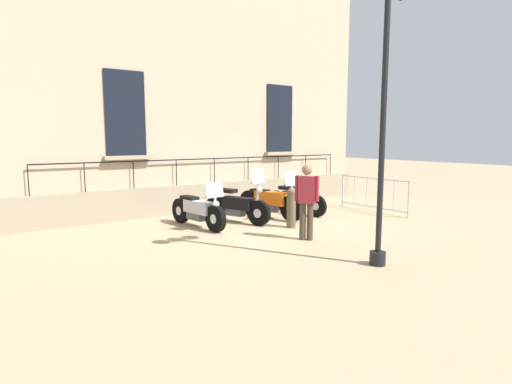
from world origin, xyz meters
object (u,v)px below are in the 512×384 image
Objects in this scene: motorcycle_maroon at (296,200)px; lamppost at (386,56)px; motorcycle_silver at (198,211)px; motorcycle_orange at (270,201)px; crowd_barrier at (373,193)px; pedestrian_standing at (307,198)px; bollard at (291,208)px; motorcycle_black at (237,206)px.

lamppost is (4.61, -2.12, 3.16)m from motorcycle_maroon.
motorcycle_maroon is (0.02, 3.24, -0.00)m from motorcycle_silver.
crowd_barrier is at bearing 72.26° from motorcycle_orange.
motorcycle_maroon is 5.97m from lamppost.
motorcycle_silver is at bearing -152.52° from pedestrian_standing.
motorcycle_silver is at bearing -126.78° from bollard.
bollard is at bearing 29.65° from motorcycle_black.
pedestrian_standing is (1.15, -0.55, 0.44)m from bollard.
motorcycle_orange is 2.25× the size of bollard.
motorcycle_black is at bearing -88.00° from motorcycle_maroon.
pedestrian_standing reaches higher than crowd_barrier.
pedestrian_standing is at bearing -70.84° from crowd_barrier.
crowd_barrier is (1.01, 3.16, 0.09)m from motorcycle_orange.
motorcycle_black is 0.94× the size of motorcycle_maroon.
lamppost reaches higher than motorcycle_maroon.
motorcycle_black reaches higher than motorcycle_silver.
motorcycle_orange is 1.06m from motorcycle_maroon.
motorcycle_black is 0.81× the size of crowd_barrier.
motorcycle_maroon is 2.16× the size of bollard.
motorcycle_silver is 1.30× the size of pedestrian_standing.
motorcycle_maroon is at bearing 135.42° from bollard.
motorcycle_maroon is (-0.12, 1.05, -0.06)m from motorcycle_orange.
motorcycle_silver is at bearing -166.31° from lamppost.
crowd_barrier is 4.28m from pedestrian_standing.
crowd_barrier is 1.51× the size of pedestrian_standing.
motorcycle_orange is 0.46× the size of lamppost.
motorcycle_black reaches higher than motorcycle_orange.
motorcycle_orange is (0.05, 1.06, 0.03)m from motorcycle_black.
motorcycle_black is 1.06m from motorcycle_orange.
motorcycle_black is 2.11m from motorcycle_maroon.
lamppost reaches higher than motorcycle_silver.
lamppost is 6.24m from crowd_barrier.
motorcycle_black is (0.09, 1.13, 0.03)m from motorcycle_silver.
lamppost is (4.62, 1.13, 3.16)m from motorcycle_silver.
pedestrian_standing is at bearing 27.48° from motorcycle_silver.
motorcycle_silver is 1.01× the size of motorcycle_maroon.
lamppost reaches higher than motorcycle_black.
lamppost is 4.52m from bollard.
motorcycle_maroon is 3.22m from pedestrian_standing.
motorcycle_black is at bearing -92.57° from motorcycle_orange.
lamppost reaches higher than bollard.
motorcycle_black is 0.91× the size of motorcycle_orange.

